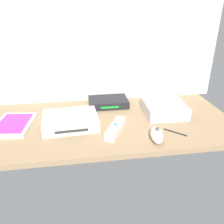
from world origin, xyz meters
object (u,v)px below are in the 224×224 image
(stylus_pen, at_px, (175,132))
(remote_wand, at_px, (116,128))
(network_router, at_px, (108,102))
(remote_classic_pad, at_px, (72,114))
(game_case, at_px, (14,125))
(remote_nunchuk, at_px, (157,135))
(game_console, at_px, (70,121))
(mini_computer, at_px, (164,108))

(stylus_pen, bearing_deg, remote_wand, 170.22)
(network_router, xyz_separation_m, stylus_pen, (0.22, -0.29, -0.01))
(remote_classic_pad, distance_m, stylus_pen, 0.40)
(game_case, bearing_deg, remote_nunchuk, -11.86)
(game_console, height_order, stylus_pen, game_console)
(remote_nunchuk, bearing_deg, remote_wand, 159.39)
(game_console, height_order, game_case, game_console)
(game_case, height_order, stylus_pen, game_case)
(game_console, distance_m, remote_nunchuk, 0.34)
(mini_computer, distance_m, game_case, 0.63)
(remote_nunchuk, bearing_deg, network_router, 120.46)
(remote_classic_pad, bearing_deg, game_console, 155.59)
(mini_computer, relative_size, game_case, 0.86)
(network_router, relative_size, remote_classic_pad, 1.16)
(mini_computer, distance_m, stylus_pen, 0.17)
(game_case, xyz_separation_m, network_router, (0.40, 0.15, 0.01))
(network_router, bearing_deg, mini_computer, -28.75)
(remote_wand, bearing_deg, network_router, 116.14)
(remote_wand, relative_size, stylus_pen, 1.64)
(game_console, relative_size, mini_computer, 1.25)
(mini_computer, height_order, game_case, mini_computer)
(network_router, bearing_deg, remote_wand, -90.90)
(remote_nunchuk, height_order, stylus_pen, remote_nunchuk)
(game_console, relative_size, stylus_pen, 2.43)
(game_case, relative_size, remote_wand, 1.39)
(remote_wand, height_order, remote_classic_pad, remote_classic_pad)
(remote_nunchuk, bearing_deg, game_case, 170.18)
(network_router, bearing_deg, remote_nunchuk, -68.36)
(remote_wand, xyz_separation_m, stylus_pen, (0.22, -0.04, -0.01))
(remote_wand, bearing_deg, game_case, -167.50)
(mini_computer, distance_m, network_router, 0.26)
(remote_classic_pad, relative_size, stylus_pen, 1.72)
(game_console, xyz_separation_m, game_case, (-0.22, 0.03, -0.01))
(game_console, xyz_separation_m, remote_wand, (0.17, -0.07, -0.01))
(game_console, height_order, remote_wand, game_console)
(game_console, distance_m, network_router, 0.25)
(game_console, height_order, remote_classic_pad, remote_classic_pad)
(remote_classic_pad, bearing_deg, network_router, 38.29)
(network_router, relative_size, stylus_pen, 2.01)
(network_router, bearing_deg, remote_classic_pad, -132.00)
(game_case, height_order, remote_classic_pad, remote_classic_pad)
(game_case, xyz_separation_m, remote_classic_pad, (0.23, -0.03, 0.05))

